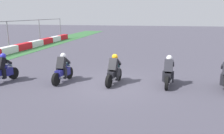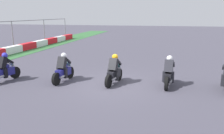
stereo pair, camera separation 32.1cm
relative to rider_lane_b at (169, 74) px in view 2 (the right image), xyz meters
name	(u,v)px [view 2 (the right image)]	position (x,y,z in m)	size (l,w,h in m)	color
ground_plane	(112,85)	(-0.41, 2.72, -0.62)	(120.00, 120.00, 0.00)	#464351
rider_lane_b	(169,74)	(0.00, 0.00, 0.00)	(2.04, 0.58, 1.51)	black
rider_lane_c	(114,72)	(-0.21, 2.67, 0.00)	(2.03, 0.61, 1.51)	black
rider_lane_d	(63,70)	(-0.41, 5.33, 0.00)	(2.04, 0.57, 1.51)	black
rider_lane_e	(4,70)	(-1.08, 8.32, 0.00)	(2.03, 0.62, 1.51)	black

